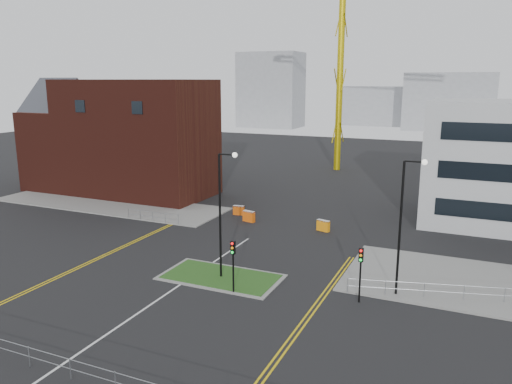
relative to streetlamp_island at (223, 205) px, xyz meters
The scene contains 23 objects.
ground 9.91m from the streetlamp_island, 105.50° to the right, with size 200.00×200.00×0.00m, color black.
pavement_left 26.80m from the streetlamp_island, 147.78° to the left, with size 28.00×8.00×0.12m, color slate.
island_kerb 5.38m from the streetlamp_island, behind, with size 8.60×4.60×0.08m, color slate.
grass_island 5.36m from the streetlamp_island, behind, with size 8.00×4.00×0.12m, color #204E1A.
brick_building 32.20m from the streetlamp_island, 141.56° to the left, with size 24.20×10.07×14.24m.
streetlamp_island is the anchor object (origin of this frame).
streetlamp_right_near 12.17m from the streetlamp_island, ahead, with size 1.46×0.36×9.18m.
traffic_light_island 3.92m from the streetlamp_island, 48.59° to the right, with size 0.28×0.33×3.65m.
traffic_light_right 10.19m from the streetlamp_island, ahead, with size 0.28×0.33×3.65m.
railing_front 14.91m from the streetlamp_island, 99.00° to the right, with size 24.05×0.05×1.10m.
railing_left 17.22m from the streetlamp_island, 142.89° to the left, with size 6.05×0.05×1.10m.
railing_right 19.18m from the streetlamp_island, 10.84° to the left, with size 19.05×5.05×1.10m.
centre_line 8.38m from the streetlamp_island, 110.29° to the right, with size 0.15×30.00×0.01m, color silver.
yellow_left_a 12.61m from the streetlamp_island, 169.89° to the left, with size 0.12×24.00×0.01m, color gold.
yellow_left_b 12.35m from the streetlamp_island, 169.62° to the left, with size 0.12×24.00×0.01m, color gold.
yellow_right_a 9.29m from the streetlamp_island, 15.36° to the right, with size 0.12×20.00×0.01m, color gold.
yellow_right_b 9.53m from the streetlamp_island, 14.78° to the right, with size 0.12×20.00×0.01m, color gold.
skyline_a 119.82m from the streetlamp_island, 110.65° to the left, with size 18.00×12.00×22.00m, color gray.
skyline_b 122.28m from the streetlamp_island, 86.35° to the left, with size 24.00×12.00×16.00m, color gray.
skyline_d 132.40m from the streetlamp_island, 94.43° to the left, with size 30.00×12.00×12.00m, color gray.
barrier_left 17.96m from the streetlamp_island, 112.25° to the left, with size 1.23×0.54×1.00m.
barrier_mid 15.56m from the streetlamp_island, 107.69° to the left, with size 1.38×0.78×1.10m.
barrier_right 15.20m from the streetlamp_island, 76.92° to the left, with size 1.32×0.76×1.05m.
Camera 1 is at (17.99, -21.82, 13.91)m, focal length 35.00 mm.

